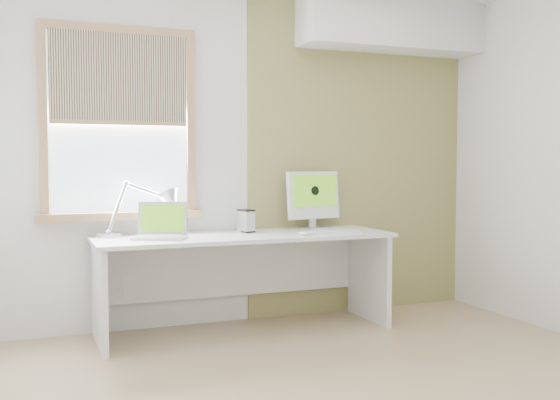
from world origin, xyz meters
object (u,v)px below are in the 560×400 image
desk (242,259)px  desk_lamp (160,206)px  laptop (161,229)px  external_drive (246,221)px  imac (313,196)px

desk → desk_lamp: size_ratio=3.02×
desk_lamp → laptop: (-0.05, -0.26, -0.15)m
desk → external_drive: 0.30m
desk → desk_lamp: desk_lamp is taller
desk → imac: size_ratio=4.63×
laptop → external_drive: (0.68, 0.13, 0.02)m
desk → laptop: 0.67m
desk_lamp → imac: size_ratio=1.54×
desk → external_drive: size_ratio=12.68×
imac → external_drive: bearing=-172.1°
desk → desk_lamp: (-0.57, 0.22, 0.41)m
desk_lamp → imac: (1.23, -0.05, 0.05)m
laptop → imac: imac is taller
laptop → desk: bearing=4.2°
desk → imac: bearing=14.0°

